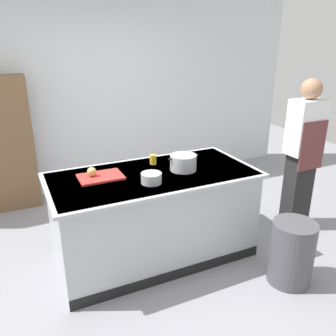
% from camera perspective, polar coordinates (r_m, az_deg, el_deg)
% --- Properties ---
extents(ground_plane, '(10.00, 10.00, 0.00)m').
position_cam_1_polar(ground_plane, '(3.75, -2.22, -13.85)').
color(ground_plane, gray).
extents(back_wall, '(6.40, 0.12, 3.00)m').
position_cam_1_polar(back_wall, '(5.13, -11.98, 13.27)').
color(back_wall, silver).
rests_on(back_wall, ground_plane).
extents(counter_island, '(1.98, 0.98, 0.90)m').
position_cam_1_polar(counter_island, '(3.50, -2.32, -7.57)').
color(counter_island, '#B7BABF').
rests_on(counter_island, ground_plane).
extents(cutting_board, '(0.40, 0.28, 0.02)m').
position_cam_1_polar(cutting_board, '(3.28, -10.94, -1.42)').
color(cutting_board, red).
rests_on(cutting_board, counter_island).
extents(onion, '(0.09, 0.09, 0.09)m').
position_cam_1_polar(onion, '(3.27, -12.34, -0.60)').
color(onion, tan).
rests_on(onion, cutting_board).
extents(stock_pot, '(0.32, 0.26, 0.15)m').
position_cam_1_polar(stock_pot, '(3.39, 2.52, 0.90)').
color(stock_pot, '#B7BABF').
rests_on(stock_pot, counter_island).
extents(mixing_bowl, '(0.19, 0.19, 0.09)m').
position_cam_1_polar(mixing_bowl, '(3.10, -2.73, -1.65)').
color(mixing_bowl, '#B7BABF').
rests_on(mixing_bowl, counter_island).
extents(juice_cup, '(0.07, 0.07, 0.10)m').
position_cam_1_polar(juice_cup, '(3.55, -2.45, 1.39)').
color(juice_cup, yellow).
rests_on(juice_cup, counter_island).
extents(trash_bin, '(0.39, 0.39, 0.60)m').
position_cam_1_polar(trash_bin, '(3.42, 19.54, -12.88)').
color(trash_bin, '#4C4C51').
rests_on(trash_bin, ground_plane).
extents(person_chef, '(0.38, 0.25, 1.72)m').
position_cam_1_polar(person_chef, '(4.17, 21.16, 2.41)').
color(person_chef, '#252525').
rests_on(person_chef, ground_plane).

